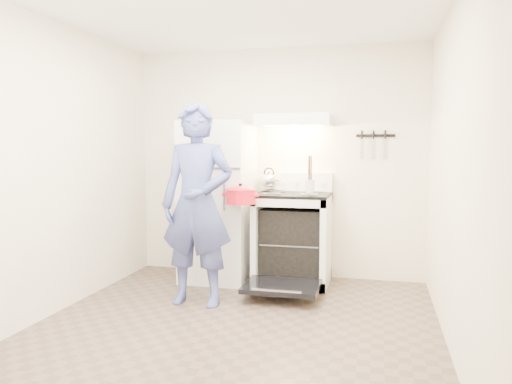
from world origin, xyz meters
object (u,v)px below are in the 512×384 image
(refrigerator, at_px, (218,201))
(dutch_oven, at_px, (240,197))
(stove_body, at_px, (293,240))
(tea_kettle, at_px, (269,179))
(person, at_px, (197,205))

(refrigerator, height_order, dutch_oven, refrigerator)
(stove_body, bearing_deg, dutch_oven, -129.89)
(refrigerator, distance_m, tea_kettle, 0.60)
(refrigerator, bearing_deg, dutch_oven, -51.62)
(stove_body, height_order, dutch_oven, dutch_oven)
(stove_body, relative_size, tea_kettle, 3.59)
(stove_body, distance_m, tea_kettle, 0.71)
(stove_body, height_order, person, person)
(person, height_order, dutch_oven, person)
(dutch_oven, bearing_deg, stove_body, 50.11)
(stove_body, distance_m, dutch_oven, 0.83)
(tea_kettle, bearing_deg, stove_body, -30.89)
(stove_body, xyz_separation_m, dutch_oven, (-0.43, -0.51, 0.49))
(tea_kettle, bearing_deg, person, -111.66)
(refrigerator, height_order, person, person)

